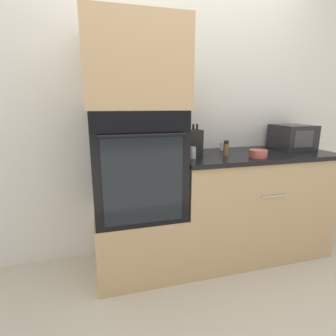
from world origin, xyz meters
name	(u,v)px	position (x,y,z in m)	size (l,w,h in m)	color
ground_plane	(190,283)	(0.00, 0.00, 0.00)	(12.00, 12.00, 0.00)	beige
wall_back	(168,112)	(0.00, 0.63, 1.25)	(8.00, 0.05, 2.50)	silver
oven_cabinet_base	(139,240)	(-0.33, 0.30, 0.25)	(0.67, 0.60, 0.50)	tan
wall_oven	(137,163)	(-0.33, 0.30, 0.89)	(0.64, 0.64, 0.78)	black
oven_cabinet_upper	(134,67)	(-0.33, 0.30, 1.57)	(0.67, 0.60, 0.58)	tan
counter_unit	(250,203)	(0.67, 0.30, 0.46)	(1.35, 0.63, 0.92)	tan
microwave	(292,137)	(1.12, 0.40, 1.03)	(0.31, 0.33, 0.22)	#232326
knife_block	(193,142)	(0.13, 0.33, 1.02)	(0.13, 0.13, 0.25)	black
bowl	(258,154)	(0.58, 0.11, 0.95)	(0.14, 0.14, 0.06)	#B24C42
condiment_jar_near	(222,146)	(0.47, 0.49, 0.95)	(0.04, 0.04, 0.07)	silver
condiment_jar_mid	(226,148)	(0.38, 0.25, 0.98)	(0.04, 0.04, 0.12)	brown
condiment_jar_far	(192,153)	(0.08, 0.21, 0.96)	(0.06, 0.06, 0.09)	silver
condiment_jar_back	(199,146)	(0.25, 0.50, 0.97)	(0.06, 0.06, 0.10)	#427047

